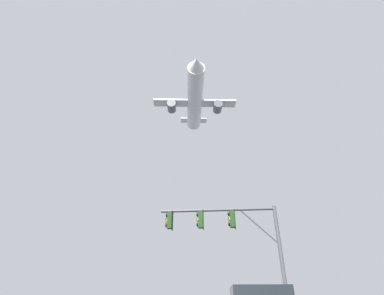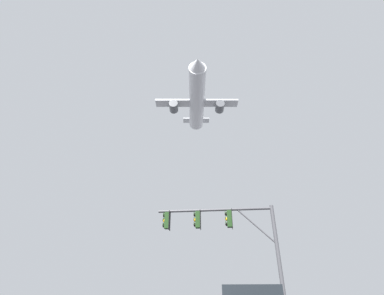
# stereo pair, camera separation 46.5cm
# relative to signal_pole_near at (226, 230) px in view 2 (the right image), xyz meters

# --- Properties ---
(signal_pole_near) EXTENTS (6.40, 0.83, 5.76)m
(signal_pole_near) POSITION_rel_signal_pole_near_xyz_m (0.00, 0.00, 0.00)
(signal_pole_near) COLOR #4C4C51
(signal_pole_near) RESTS_ON ground
(airplane) EXTENTS (16.03, 20.74, 5.68)m
(airplane) POSITION_rel_signal_pole_near_xyz_m (-1.46, 27.24, 30.59)
(airplane) COLOR white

